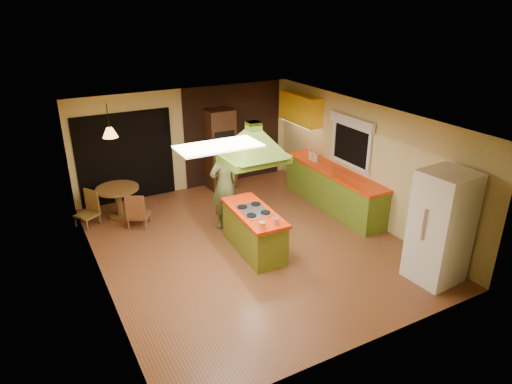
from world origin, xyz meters
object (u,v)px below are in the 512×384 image
refrigerator (441,227)px  wall_oven (220,149)px  man (224,185)px  kitchen_island (254,231)px  dining_table (118,196)px  canister_large (311,155)px

refrigerator → wall_oven: (-1.50, 5.48, 0.02)m
man → refrigerator: refrigerator is taller
kitchen_island → dining_table: 3.29m
kitchen_island → man: 1.28m
kitchen_island → canister_large: bearing=37.5°
kitchen_island → canister_large: size_ratio=8.63×
man → wall_oven: wall_oven is taller
refrigerator → dining_table: refrigerator is taller
canister_large → dining_table: bearing=166.9°
kitchen_island → man: size_ratio=0.90×
kitchen_island → refrigerator: bearing=-42.2°
refrigerator → dining_table: (-4.16, 4.96, -0.49)m
wall_oven → dining_table: (-2.66, -0.52, -0.52)m
dining_table → canister_large: 4.47m
dining_table → canister_large: size_ratio=4.66×
kitchen_island → canister_large: (2.44, 1.69, 0.60)m
man → canister_large: size_ratio=9.62×
wall_oven → canister_large: (1.66, -1.53, 0.02)m
refrigerator → canister_large: refrigerator is taller
wall_oven → canister_large: bearing=-43.5°
man → wall_oven: 2.20m
wall_oven → canister_large: size_ratio=10.19×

